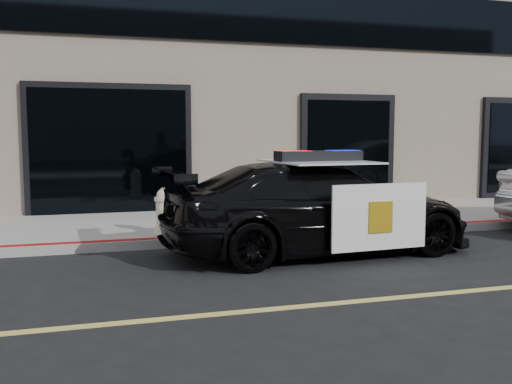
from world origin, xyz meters
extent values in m
plane|color=black|center=(0.00, 0.00, 0.00)|extent=(120.00, 120.00, 0.00)
cube|color=gray|center=(0.00, 5.25, 0.07)|extent=(60.00, 3.50, 0.15)
imported|color=black|center=(1.88, 2.49, 0.70)|extent=(2.48, 5.01, 1.39)
cube|color=white|center=(2.40, 1.52, 0.67)|extent=(1.48, 0.12, 0.93)
cube|color=white|center=(2.29, 3.51, 0.67)|extent=(1.48, 0.12, 0.93)
cube|color=white|center=(1.88, 2.49, 1.40)|extent=(1.48, 1.74, 0.02)
cube|color=gold|center=(2.40, 1.49, 0.67)|extent=(0.37, 0.03, 0.44)
cube|color=black|center=(1.88, 2.49, 1.48)|extent=(1.35, 0.42, 0.16)
cube|color=red|center=(1.48, 2.47, 1.50)|extent=(0.48, 0.33, 0.15)
cube|color=#0C19CC|center=(2.29, 2.52, 1.50)|extent=(0.48, 0.33, 0.15)
cylinder|color=beige|center=(-0.27, 4.07, 0.19)|extent=(0.35, 0.35, 0.08)
cylinder|color=beige|center=(-0.27, 4.07, 0.47)|extent=(0.25, 0.25, 0.48)
cylinder|color=beige|center=(-0.27, 4.07, 0.73)|extent=(0.30, 0.30, 0.06)
sphere|color=beige|center=(-0.27, 4.07, 0.79)|extent=(0.22, 0.22, 0.22)
cylinder|color=beige|center=(-0.27, 4.07, 0.88)|extent=(0.07, 0.07, 0.07)
cylinder|color=beige|center=(-0.27, 4.23, 0.54)|extent=(0.13, 0.12, 0.13)
cylinder|color=beige|center=(-0.27, 3.90, 0.54)|extent=(0.13, 0.12, 0.13)
cylinder|color=beige|center=(-0.27, 3.87, 0.47)|extent=(0.16, 0.14, 0.16)
camera|label=1|loc=(-1.48, -5.49, 1.83)|focal=40.00mm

